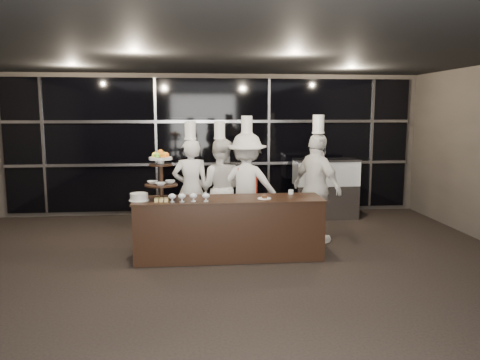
{
  "coord_description": "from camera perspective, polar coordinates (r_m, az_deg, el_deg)",
  "views": [
    {
      "loc": [
        -0.44,
        -5.07,
        2.22
      ],
      "look_at": [
        0.29,
        2.12,
        1.15
      ],
      "focal_mm": 35.0,
      "sensor_mm": 36.0,
      "label": 1
    }
  ],
  "objects": [
    {
      "name": "chef_cup",
      "position": [
        7.41,
        6.23,
        -1.46
      ],
      "size": [
        0.08,
        0.08,
        0.07
      ],
      "primitive_type": "cylinder",
      "color": "white",
      "rests_on": "buffet_counter"
    },
    {
      "name": "buffet_counter",
      "position": [
        7.13,
        -1.36,
        -5.82
      ],
      "size": [
        2.84,
        0.74,
        0.92
      ],
      "color": "black",
      "rests_on": "ground"
    },
    {
      "name": "compotes",
      "position": [
        6.78,
        -6.32,
        -1.98
      ],
      "size": [
        0.6,
        0.11,
        0.12
      ],
      "color": "silver",
      "rests_on": "buffet_counter"
    },
    {
      "name": "chef_a",
      "position": [
        8.15,
        -5.99,
        -0.96
      ],
      "size": [
        0.65,
        0.44,
        2.05
      ],
      "color": "silver",
      "rests_on": "ground"
    },
    {
      "name": "display_stand",
      "position": [
        6.96,
        -9.62,
        1.03
      ],
      "size": [
        0.48,
        0.48,
        0.74
      ],
      "color": "black",
      "rests_on": "buffet_counter"
    },
    {
      "name": "pastry_squares",
      "position": [
        6.86,
        -9.55,
        -2.39
      ],
      "size": [
        0.19,
        0.13,
        0.05
      ],
      "color": "#EFD075",
      "rests_on": "buffet_counter"
    },
    {
      "name": "window_wall",
      "position": [
        10.04,
        -3.3,
        4.31
      ],
      "size": [
        8.6,
        0.1,
        2.8
      ],
      "color": "black",
      "rests_on": "ground"
    },
    {
      "name": "chef_b",
      "position": [
        8.29,
        -2.46,
        -0.86
      ],
      "size": [
        0.97,
        0.83,
        2.04
      ],
      "color": "white",
      "rests_on": "ground"
    },
    {
      "name": "small_plate",
      "position": [
        6.99,
        2.98,
        -2.18
      ],
      "size": [
        0.2,
        0.2,
        0.05
      ],
      "color": "white",
      "rests_on": "buffet_counter"
    },
    {
      "name": "chef_c",
      "position": [
        8.18,
        0.82,
        -0.67
      ],
      "size": [
        1.32,
        0.96,
        2.14
      ],
      "color": "white",
      "rests_on": "ground"
    },
    {
      "name": "room",
      "position": [
        5.14,
        -0.83,
        0.37
      ],
      "size": [
        10.0,
        10.0,
        10.0
      ],
      "color": "black",
      "rests_on": "ground"
    },
    {
      "name": "display_case",
      "position": [
        9.88,
        10.38,
        -0.65
      ],
      "size": [
        1.31,
        0.57,
        1.24
      ],
      "color": "#A5A5AA",
      "rests_on": "ground"
    },
    {
      "name": "layer_cake",
      "position": [
        7.0,
        -12.2,
        -2.03
      ],
      "size": [
        0.3,
        0.3,
        0.11
      ],
      "color": "white",
      "rests_on": "buffet_counter"
    },
    {
      "name": "chef_d",
      "position": [
        7.97,
        9.36,
        -0.91
      ],
      "size": [
        0.91,
        1.17,
        2.16
      ],
      "color": "white",
      "rests_on": "ground"
    }
  ]
}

